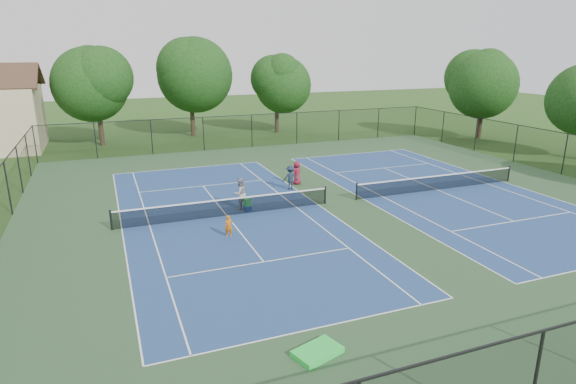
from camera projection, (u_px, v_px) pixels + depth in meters
name	position (u px, v px, depth m)	size (l,w,h in m)	color
ground	(341.00, 202.00, 28.79)	(140.00, 140.00, 0.00)	#234716
court_pad	(341.00, 202.00, 28.79)	(36.00, 36.00, 0.01)	#2B4B2A
tennis_court_left	(227.00, 214.00, 26.33)	(12.00, 23.83, 1.07)	navy
tennis_court_right	(437.00, 188.00, 31.19)	(12.00, 23.83, 1.07)	navy
perimeter_fence	(342.00, 176.00, 28.33)	(36.08, 36.08, 3.02)	black
tree_back_a	(96.00, 80.00, 44.00)	(6.80, 6.80, 9.15)	#2D2116
tree_back_b	(190.00, 71.00, 48.75)	(7.60, 7.60, 10.03)	#2D2116
tree_back_c	(277.00, 81.00, 51.29)	(6.00, 6.00, 8.40)	#2D2116
tree_side_e	(485.00, 80.00, 47.62)	(6.60, 6.60, 8.87)	#2D2116
child_player	(229.00, 226.00, 23.27)	(0.40, 0.26, 1.10)	#CA640D
instructor	(240.00, 193.00, 27.29)	(0.88, 0.69, 1.82)	gray
bystander_b	(290.00, 178.00, 31.11)	(1.03, 0.59, 1.60)	#192537
bystander_c	(297.00, 173.00, 32.33)	(0.77, 0.50, 1.58)	maroon
ball_crate	(248.00, 208.00, 27.13)	(0.39, 0.28, 0.29)	navy
ball_hopper	(247.00, 202.00, 27.03)	(0.34, 0.27, 0.43)	green
green_tarp	(317.00, 352.00, 14.37)	(1.42, 0.89, 0.18)	green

